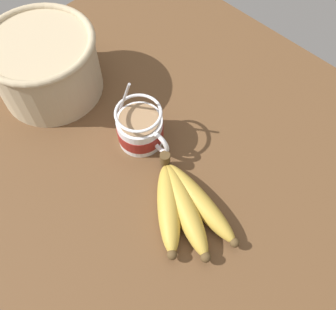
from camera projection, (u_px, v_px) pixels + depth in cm
name	position (u px, v px, depth cm)	size (l,w,h in cm)	color
table	(144.00, 158.00, 76.27)	(94.59, 94.59, 3.46)	brown
coffee_mug	(140.00, 129.00, 73.41)	(15.02, 9.21, 15.49)	silver
banana_bunch	(184.00, 206.00, 66.88)	(21.48, 15.15, 4.34)	#4C381E
woven_basket	(45.00, 64.00, 77.15)	(22.79, 22.79, 13.94)	tan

